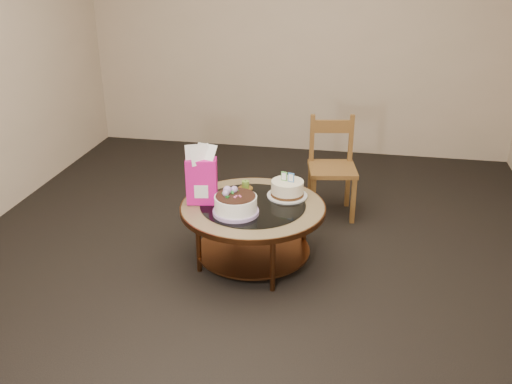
% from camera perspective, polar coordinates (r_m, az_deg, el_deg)
% --- Properties ---
extents(ground, '(5.00, 5.00, 0.00)m').
position_cam_1_polar(ground, '(4.19, -0.30, -6.92)').
color(ground, black).
rests_on(ground, ground).
extents(room_walls, '(4.52, 5.02, 2.61)m').
position_cam_1_polar(room_walls, '(3.65, -0.35, 14.34)').
color(room_walls, '#C1AA92').
rests_on(room_walls, ground).
extents(coffee_table, '(1.02, 1.02, 0.46)m').
position_cam_1_polar(coffee_table, '(4.01, -0.31, -2.28)').
color(coffee_table, brown).
rests_on(coffee_table, ground).
extents(decorated_cake, '(0.31, 0.31, 0.18)m').
position_cam_1_polar(decorated_cake, '(3.83, -2.06, -1.34)').
color(decorated_cake, '#A888C1').
rests_on(decorated_cake, coffee_table).
extents(cream_cake, '(0.29, 0.29, 0.18)m').
position_cam_1_polar(cream_cake, '(4.09, 3.15, 0.31)').
color(cream_cake, silver).
rests_on(cream_cake, coffee_table).
extents(gift_bag, '(0.23, 0.18, 0.42)m').
position_cam_1_polar(gift_bag, '(3.95, -5.47, 1.72)').
color(gift_bag, '#CB137F').
rests_on(gift_bag, coffee_table).
extents(pillar_candle, '(0.11, 0.11, 0.08)m').
position_cam_1_polar(pillar_candle, '(4.20, -1.06, 0.53)').
color(pillar_candle, '#E5BE5E').
rests_on(pillar_candle, coffee_table).
extents(dining_chair, '(0.44, 0.44, 0.83)m').
position_cam_1_polar(dining_chair, '(4.79, 7.60, 2.54)').
color(dining_chair, brown).
rests_on(dining_chair, ground).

